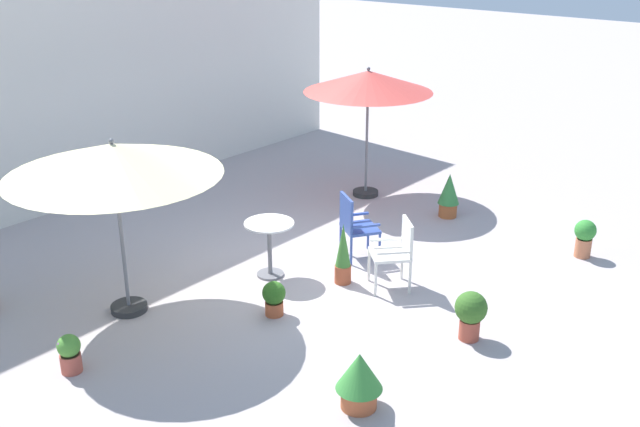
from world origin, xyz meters
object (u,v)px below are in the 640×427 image
Objects in this scene: potted_plant_7 at (343,255)px; potted_plant_3 at (274,297)px; potted_plant_8 at (585,236)px; patio_chair_1 at (354,223)px; potted_plant_2 at (70,353)px; patio_umbrella_1 at (368,83)px; cafe_table_0 at (269,239)px; patio_umbrella_0 at (113,160)px; patio_chair_0 at (396,249)px; potted_plant_1 at (359,378)px; potted_plant_4 at (449,194)px; potted_plant_6 at (471,312)px.

potted_plant_3 is at bearing 175.11° from potted_plant_7.
patio_chair_1 is at bearing 130.47° from potted_plant_8.
potted_plant_3 is at bearing -172.23° from patio_chair_1.
potted_plant_3 is at bearing -19.79° from potted_plant_2.
patio_umbrella_1 is 4.03× the size of potted_plant_8.
cafe_table_0 is (-3.33, -0.89, -1.44)m from patio_umbrella_1.
patio_umbrella_1 is 4.21m from potted_plant_8.
potted_plant_7 is at bearing -34.05° from patio_umbrella_0.
potted_plant_3 is 4.58m from potted_plant_8.
patio_chair_1 is (0.37, 0.96, -0.01)m from patio_chair_0.
potted_plant_4 is (4.92, 1.93, 0.05)m from potted_plant_1.
potted_plant_2 is (-3.00, 0.04, -0.30)m from cafe_table_0.
patio_umbrella_1 reaches higher than potted_plant_7.
potted_plant_7 is at bearing 119.73° from patio_chair_0.
potted_plant_7 is at bearing -4.89° from potted_plant_3.
patio_umbrella_1 is 4.73m from potted_plant_3.
patio_chair_0 is (2.61, -2.13, -1.38)m from patio_umbrella_0.
potted_plant_2 is (-1.46, 2.69, -0.10)m from potted_plant_1.
potted_plant_2 is 0.99× the size of potted_plant_3.
patio_chair_0 reaches higher than potted_plant_6.
cafe_table_0 is 1.75× the size of potted_plant_3.
potted_plant_8 is (5.08, -3.63, -1.61)m from patio_umbrella_0.
patio_umbrella_0 is 5.58m from potted_plant_4.
potted_plant_1 is at bearing -85.39° from patio_umbrella_0.
cafe_table_0 is 3.08m from potted_plant_1.
patio_umbrella_1 reaches higher than potted_plant_4.
potted_plant_2 is at bearing 179.29° from cafe_table_0.
potted_plant_1 is at bearing 176.17° from potted_plant_8.
potted_plant_8 is (4.02, -2.20, 0.08)m from potted_plant_3.
potted_plant_1 is 0.83× the size of potted_plant_4.
cafe_table_0 is (1.81, -0.66, -1.39)m from patio_umbrella_0.
cafe_table_0 is at bearing -165.05° from patio_umbrella_1.
patio_chair_0 is at bearing -163.73° from potted_plant_4.
potted_plant_7 is (0.46, -0.88, -0.13)m from cafe_table_0.
patio_chair_1 reaches higher than potted_plant_6.
potted_plant_3 is 0.52× the size of potted_plant_7.
potted_plant_4 is at bearing 87.36° from potted_plant_8.
patio_umbrella_1 is 3.74m from cafe_table_0.
potted_plant_6 is at bearing -6.03° from potted_plant_1.
patio_umbrella_1 reaches higher than potted_plant_6.
potted_plant_8 is at bearing -25.68° from potted_plant_2.
patio_chair_1 is at bearing 7.77° from potted_plant_3.
potted_plant_1 reaches higher than potted_plant_8.
cafe_table_0 is at bearing 46.11° from potted_plant_3.
cafe_table_0 reaches higher than potted_plant_8.
patio_chair_1 is at bearing -7.52° from potted_plant_2.
potted_plant_7 is (2.27, -1.53, -1.52)m from patio_umbrella_0.
cafe_table_0 is 1.06× the size of potted_plant_4.
patio_chair_0 is at bearing -61.55° from cafe_table_0.
patio_umbrella_0 reaches higher than potted_plant_3.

